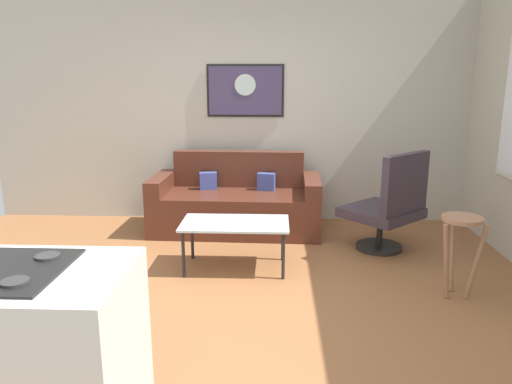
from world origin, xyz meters
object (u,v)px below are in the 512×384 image
armchair (389,206)px  bar_stool (461,236)px  coffee_table (235,226)px  wall_painting (245,91)px  couch (236,205)px

armchair → bar_stool: 1.08m
coffee_table → wall_painting: 2.01m
armchair → bar_stool: (0.33, -1.02, 0.04)m
couch → coffee_table: couch is taller
bar_stool → wall_painting: size_ratio=0.73×
armchair → bar_stool: size_ratio=1.53×
coffee_table → wall_painting: size_ratio=1.07×
coffee_table → couch: bearing=94.2°
wall_painting → couch: bearing=-99.7°
bar_stool → wall_painting: (-1.85, 2.14, 1.07)m
couch → wall_painting: wall_painting is taller
couch → bar_stool: couch is taller
bar_stool → couch: bearing=139.2°
couch → wall_painting: size_ratio=2.10×
wall_painting → bar_stool: bearing=-49.1°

